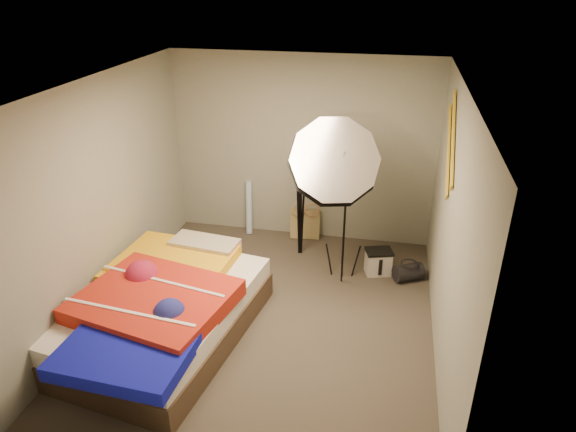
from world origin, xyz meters
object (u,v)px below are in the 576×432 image
(photo_umbrella, at_px, (333,163))
(duffel_bag, at_px, (408,272))
(wrapping_roll, at_px, (249,207))
(camera_case, at_px, (378,263))
(tote_bag, at_px, (305,224))
(camera_tripod, at_px, (300,208))
(bed, at_px, (162,310))

(photo_umbrella, bearing_deg, duffel_bag, 14.66)
(wrapping_roll, height_order, photo_umbrella, photo_umbrella)
(duffel_bag, bearing_deg, photo_umbrella, 167.40)
(wrapping_roll, bearing_deg, photo_umbrella, -39.88)
(camera_case, distance_m, duffel_bag, 0.38)
(tote_bag, relative_size, camera_tripod, 0.35)
(tote_bag, xyz_separation_m, wrapping_roll, (-0.81, 0.00, 0.18))
(camera_case, bearing_deg, camera_tripod, 147.04)
(tote_bag, bearing_deg, bed, -119.19)
(bed, height_order, camera_tripod, camera_tripod)
(wrapping_roll, bearing_deg, tote_bag, 0.00)
(photo_umbrella, bearing_deg, tote_bag, 114.08)
(wrapping_roll, height_order, camera_case, wrapping_roll)
(bed, height_order, photo_umbrella, photo_umbrella)
(duffel_bag, xyz_separation_m, camera_tripod, (-1.41, 0.38, 0.56))
(camera_case, xyz_separation_m, camera_tripod, (-1.04, 0.30, 0.51))
(tote_bag, distance_m, duffel_bag, 1.65)
(tote_bag, bearing_deg, camera_tripod, -94.53)
(tote_bag, relative_size, wrapping_roll, 0.53)
(camera_case, bearing_deg, wrapping_roll, 141.31)
(tote_bag, relative_size, camera_case, 1.36)
(bed, bearing_deg, duffel_bag, 32.88)
(wrapping_roll, distance_m, bed, 2.43)
(camera_tripod, bearing_deg, wrapping_roll, 151.27)
(wrapping_roll, distance_m, duffel_bag, 2.39)
(camera_case, bearing_deg, bed, -158.02)
(camera_case, distance_m, camera_tripod, 1.20)
(camera_case, height_order, photo_umbrella, photo_umbrella)
(wrapping_roll, xyz_separation_m, camera_tripod, (0.82, -0.45, 0.28))
(bed, bearing_deg, wrapping_roll, 84.52)
(tote_bag, distance_m, camera_tripod, 0.64)
(wrapping_roll, bearing_deg, camera_tripod, -28.73)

